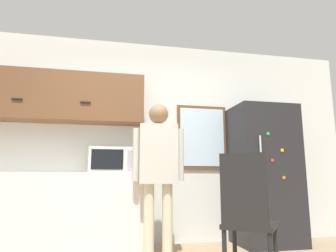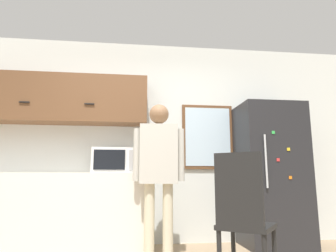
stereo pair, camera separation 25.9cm
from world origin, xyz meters
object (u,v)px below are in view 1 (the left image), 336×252
at_px(microwave, 111,160).
at_px(chair, 247,212).
at_px(refrigerator, 264,174).
at_px(person, 158,163).

relative_size(microwave, chair, 0.48).
distance_m(microwave, chair, 1.70).
bearing_deg(refrigerator, microwave, -178.86).
distance_m(microwave, refrigerator, 1.98).
height_order(microwave, person, person).
xyz_separation_m(person, chair, (0.63, -0.79, -0.45)).
distance_m(refrigerator, chair, 1.51).
height_order(refrigerator, chair, refrigerator).
xyz_separation_m(microwave, refrigerator, (1.97, 0.04, -0.15)).
height_order(person, refrigerator, refrigerator).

